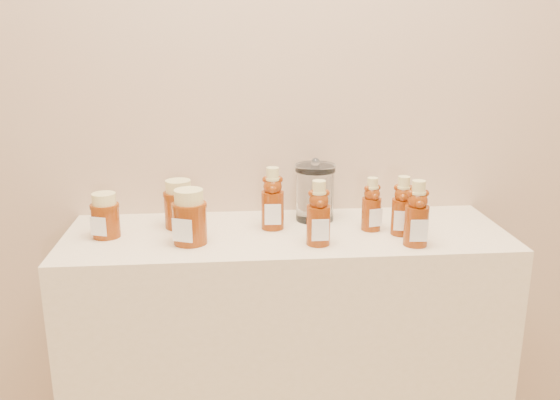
{
  "coord_description": "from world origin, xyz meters",
  "views": [
    {
      "loc": [
        -0.15,
        0.03,
        1.44
      ],
      "look_at": [
        -0.02,
        1.52,
        1.0
      ],
      "focal_mm": 38.0,
      "sensor_mm": 36.0,
      "label": 1
    }
  ],
  "objects_px": {
    "display_table": "(286,376)",
    "honey_jar_left": "(105,215)",
    "bear_bottle_back_left": "(273,194)",
    "glass_canister": "(315,190)",
    "bear_bottle_front_left": "(319,209)"
  },
  "relations": [
    {
      "from": "display_table",
      "to": "honey_jar_left",
      "type": "height_order",
      "value": "honey_jar_left"
    },
    {
      "from": "bear_bottle_back_left",
      "to": "glass_canister",
      "type": "height_order",
      "value": "bear_bottle_back_left"
    },
    {
      "from": "display_table",
      "to": "glass_canister",
      "type": "distance_m",
      "value": 0.56
    },
    {
      "from": "display_table",
      "to": "bear_bottle_back_left",
      "type": "distance_m",
      "value": 0.55
    },
    {
      "from": "honey_jar_left",
      "to": "bear_bottle_back_left",
      "type": "bearing_deg",
      "value": 23.96
    },
    {
      "from": "bear_bottle_front_left",
      "to": "honey_jar_left",
      "type": "distance_m",
      "value": 0.56
    },
    {
      "from": "display_table",
      "to": "glass_canister",
      "type": "xyz_separation_m",
      "value": [
        0.09,
        0.1,
        0.54
      ]
    },
    {
      "from": "bear_bottle_back_left",
      "to": "bear_bottle_front_left",
      "type": "relative_size",
      "value": 1.03
    },
    {
      "from": "display_table",
      "to": "honey_jar_left",
      "type": "xyz_separation_m",
      "value": [
        -0.48,
        0.0,
        0.51
      ]
    },
    {
      "from": "display_table",
      "to": "honey_jar_left",
      "type": "relative_size",
      "value": 10.01
    },
    {
      "from": "display_table",
      "to": "bear_bottle_back_left",
      "type": "xyz_separation_m",
      "value": [
        -0.04,
        0.03,
        0.55
      ]
    },
    {
      "from": "display_table",
      "to": "honey_jar_left",
      "type": "bearing_deg",
      "value": 179.62
    },
    {
      "from": "bear_bottle_back_left",
      "to": "bear_bottle_front_left",
      "type": "bearing_deg",
      "value": -48.22
    },
    {
      "from": "bear_bottle_back_left",
      "to": "honey_jar_left",
      "type": "bearing_deg",
      "value": -172.47
    },
    {
      "from": "display_table",
      "to": "bear_bottle_front_left",
      "type": "relative_size",
      "value": 6.3
    }
  ]
}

